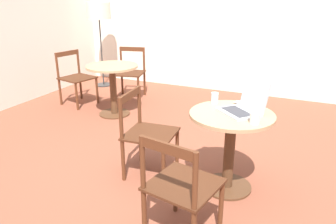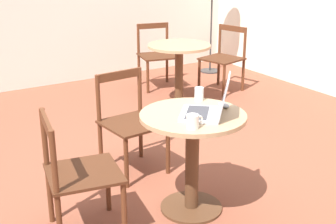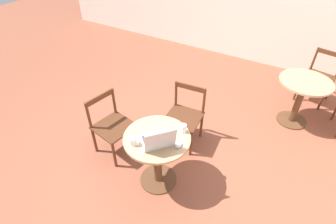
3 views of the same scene
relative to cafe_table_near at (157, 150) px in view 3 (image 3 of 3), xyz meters
The scene contains 10 objects.
ground_plane 0.70m from the cafe_table_near, 112.62° to the left, with size 16.00×16.00×0.00m, color brown.
cafe_table_near is the anchor object (origin of this frame).
cafe_table_mid 2.32m from the cafe_table_near, 59.07° to the left, with size 0.72×0.72×0.72m.
chair_near_left 0.80m from the cafe_table_near, 169.67° to the left, with size 0.53×0.53×0.82m.
chair_near_back 0.80m from the cafe_table_near, 95.03° to the left, with size 0.49×0.49×0.82m.
chair_mid_back 3.12m from the cafe_table_near, 63.93° to the left, with size 0.54×0.54×0.82m.
laptop 0.28m from the cafe_table_near, 52.64° to the right, with size 0.44×0.44×0.27m.
mouse 0.34m from the cafe_table_near, ahead, with size 0.06×0.10×0.03m.
mug 0.36m from the cafe_table_near, 124.84° to the right, with size 0.11×0.08×0.09m.
drinking_glass 0.39m from the cafe_table_near, 46.73° to the left, with size 0.07×0.07×0.10m.
Camera 3 is at (1.29, -2.08, 2.66)m, focal length 28.00 mm.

